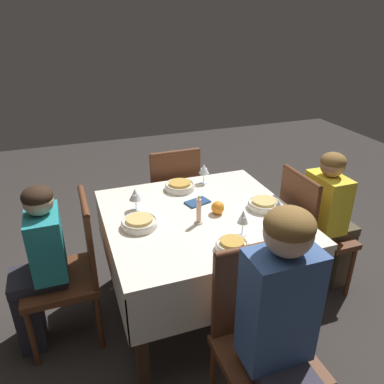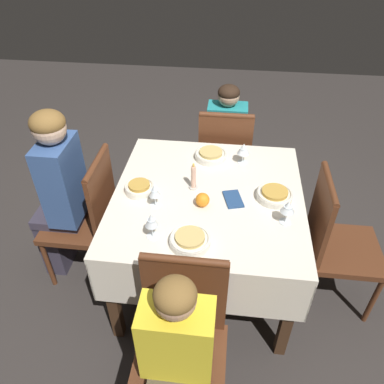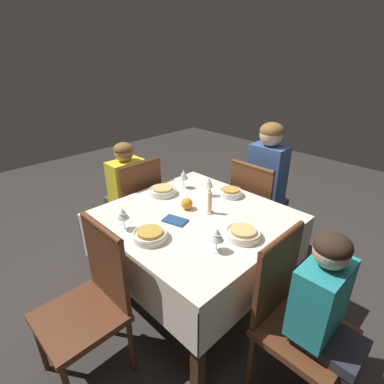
% 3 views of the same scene
% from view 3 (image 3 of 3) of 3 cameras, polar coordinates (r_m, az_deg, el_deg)
% --- Properties ---
extents(ground_plane, '(8.00, 8.00, 0.00)m').
position_cam_3_polar(ground_plane, '(2.46, 0.52, -19.61)').
color(ground_plane, '#332D2B').
extents(dining_table, '(1.14, 1.11, 0.74)m').
position_cam_3_polar(dining_table, '(2.06, 0.59, -6.90)').
color(dining_table, silver).
rests_on(dining_table, ground_plane).
extents(chair_south, '(0.42, 0.43, 0.93)m').
position_cam_3_polar(chair_south, '(2.66, 12.21, -2.88)').
color(chair_south, '#562D19').
rests_on(chair_south, ground_plane).
extents(chair_east, '(0.43, 0.42, 0.93)m').
position_cam_3_polar(chair_east, '(2.69, -10.69, -2.44)').
color(chair_east, '#562D19').
rests_on(chair_east, ground_plane).
extents(chair_west, '(0.43, 0.42, 0.93)m').
position_cam_3_polar(chair_west, '(1.76, 18.74, -21.03)').
color(chair_west, '#562D19').
rests_on(chair_west, ground_plane).
extents(chair_north, '(0.42, 0.43, 0.93)m').
position_cam_3_polar(chair_north, '(1.83, -18.78, -18.74)').
color(chair_north, '#562D19').
rests_on(chair_north, ground_plane).
extents(person_adult_denim, '(0.30, 0.34, 1.23)m').
position_cam_3_polar(person_adult_denim, '(2.70, 14.41, 1.72)').
color(person_adult_denim, '#383342').
rests_on(person_adult_denim, ground_plane).
extents(person_child_yellow, '(0.33, 0.30, 1.05)m').
position_cam_3_polar(person_child_yellow, '(2.79, -12.79, -0.02)').
color(person_child_yellow, '#4C4233').
rests_on(person_child_yellow, ground_plane).
extents(person_child_teal, '(0.33, 0.30, 1.04)m').
position_cam_3_polar(person_child_teal, '(1.68, 24.49, -21.84)').
color(person_child_teal, '#282833').
rests_on(person_child_teal, ground_plane).
extents(bowl_south, '(0.17, 0.17, 0.06)m').
position_cam_3_polar(bowl_south, '(2.28, 7.39, -0.05)').
color(bowl_south, silver).
rests_on(bowl_south, dining_table).
extents(wine_glass_south, '(0.06, 0.06, 0.15)m').
position_cam_3_polar(wine_glass_south, '(2.23, 3.24, 1.72)').
color(wine_glass_south, white).
rests_on(wine_glass_south, dining_table).
extents(bowl_east, '(0.21, 0.21, 0.06)m').
position_cam_3_polar(bowl_east, '(2.30, -5.61, 0.26)').
color(bowl_east, silver).
rests_on(bowl_east, dining_table).
extents(wine_glass_east, '(0.07, 0.07, 0.15)m').
position_cam_3_polar(wine_glass_east, '(2.36, -1.59, 3.25)').
color(wine_glass_east, white).
rests_on(wine_glass_east, dining_table).
extents(bowl_west, '(0.21, 0.21, 0.06)m').
position_cam_3_polar(bowl_west, '(1.80, 9.69, -7.75)').
color(bowl_west, silver).
rests_on(bowl_west, dining_table).
extents(wine_glass_west, '(0.08, 0.08, 0.14)m').
position_cam_3_polar(wine_glass_west, '(1.63, 4.75, -8.17)').
color(wine_glass_west, white).
rests_on(wine_glass_west, dining_table).
extents(bowl_north, '(0.21, 0.21, 0.06)m').
position_cam_3_polar(bowl_north, '(1.78, -7.97, -8.05)').
color(bowl_north, silver).
rests_on(bowl_north, dining_table).
extents(wine_glass_north, '(0.08, 0.08, 0.14)m').
position_cam_3_polar(wine_glass_north, '(1.86, -13.03, -4.14)').
color(wine_glass_north, white).
rests_on(wine_glass_north, dining_table).
extents(candle_centerpiece, '(0.05, 0.05, 0.18)m').
position_cam_3_polar(candle_centerpiece, '(2.00, 3.41, -2.24)').
color(candle_centerpiece, beige).
rests_on(candle_centerpiece, dining_table).
extents(orange_fruit, '(0.08, 0.08, 0.08)m').
position_cam_3_polar(orange_fruit, '(2.07, -0.98, -2.24)').
color(orange_fruit, orange).
rests_on(orange_fruit, dining_table).
extents(napkin_red_folded, '(0.17, 0.13, 0.01)m').
position_cam_3_polar(napkin_red_folded, '(1.94, -3.24, -5.44)').
color(napkin_red_folded, navy).
rests_on(napkin_red_folded, dining_table).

